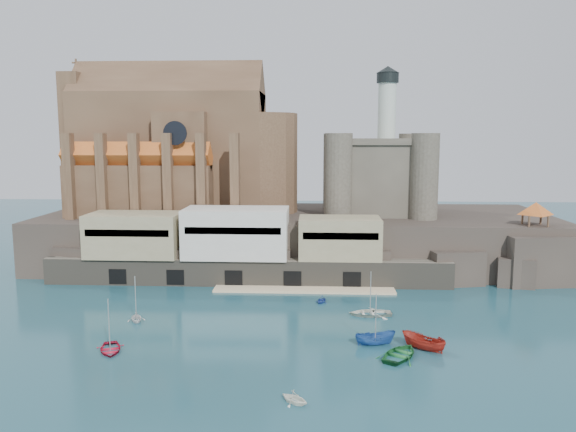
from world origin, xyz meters
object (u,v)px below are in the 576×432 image
(boat_1, at_px, (294,403))
(church, at_px, (180,152))
(boat_0, at_px, (110,351))
(boat_2, at_px, (375,344))
(castle_keep, at_px, (377,172))
(pavilion, at_px, (536,210))

(boat_1, bearing_deg, church, 58.95)
(boat_0, relative_size, boat_2, 0.99)
(boat_1, bearing_deg, boat_0, 98.46)
(boat_2, bearing_deg, boat_0, 85.16)
(castle_keep, distance_m, pavilion, 30.50)
(church, distance_m, castle_keep, 40.39)
(castle_keep, xyz_separation_m, pavilion, (25.92, -15.08, -5.59))
(church, distance_m, pavilion, 68.65)
(pavilion, distance_m, boat_2, 46.12)
(church, bearing_deg, boat_2, -53.47)
(boat_0, bearing_deg, boat_2, -12.88)
(boat_1, bearing_deg, pavilion, -3.33)
(boat_0, bearing_deg, castle_keep, 34.63)
(church, relative_size, boat_0, 9.28)
(boat_0, bearing_deg, pavilion, 10.15)
(pavilion, bearing_deg, boat_1, -129.99)
(castle_keep, xyz_separation_m, boat_0, (-36.63, -50.76, -18.31))
(church, height_order, boat_0, church)
(church, height_order, castle_keep, church)
(boat_2, bearing_deg, castle_keep, -17.33)
(castle_keep, relative_size, pavilion, 4.58)
(castle_keep, bearing_deg, boat_0, -125.82)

